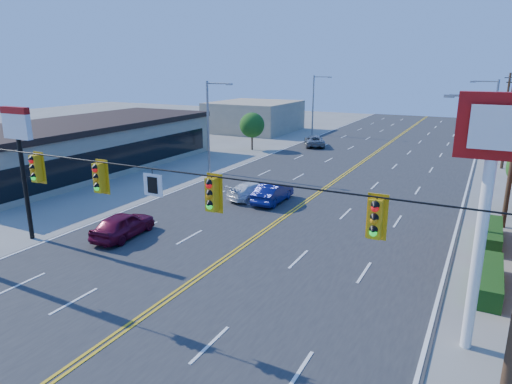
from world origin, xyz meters
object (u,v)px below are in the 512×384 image
at_px(car_silver, 314,141).
at_px(kfc_pylon, 489,174).
at_px(car_magenta, 123,226).
at_px(car_blue, 273,193).
at_px(signal_span, 124,196).
at_px(car_white, 254,191).
at_px(pizza_hut_sign, 20,146).

bearing_deg(car_silver, kfc_pylon, 93.20).
xyz_separation_m(car_magenta, car_blue, (4.52, 9.80, -0.02)).
xyz_separation_m(signal_span, car_blue, (-1.90, 16.20, -4.20)).
relative_size(kfc_pylon, car_white, 2.03).
distance_m(car_magenta, car_blue, 10.79).
bearing_deg(car_magenta, pizza_hut_sign, 23.37).
xyz_separation_m(car_magenta, car_silver, (-0.89, 32.75, -0.06)).
bearing_deg(kfc_pylon, car_white, 139.69).
bearing_deg(kfc_pylon, car_blue, 136.85).
height_order(pizza_hut_sign, car_white, pizza_hut_sign).
height_order(car_magenta, car_blue, car_magenta).
bearing_deg(pizza_hut_sign, car_white, 59.00).
bearing_deg(car_blue, pizza_hut_sign, 52.72).
distance_m(pizza_hut_sign, car_magenta, 6.76).
distance_m(car_blue, car_white, 1.56).
relative_size(signal_span, car_silver, 5.22).
xyz_separation_m(signal_span, car_silver, (-7.31, 39.16, -4.24)).
xyz_separation_m(signal_span, pizza_hut_sign, (-10.88, 4.00, 0.30)).
xyz_separation_m(kfc_pylon, car_magenta, (-17.54, 2.40, -5.34)).
height_order(car_blue, car_silver, car_blue).
height_order(car_white, car_silver, car_silver).
height_order(car_magenta, car_silver, car_magenta).
height_order(signal_span, kfc_pylon, signal_span).
relative_size(car_magenta, car_silver, 0.89).
height_order(kfc_pylon, car_blue, kfc_pylon).
bearing_deg(car_silver, signal_span, 76.11).
height_order(signal_span, pizza_hut_sign, signal_span).
xyz_separation_m(signal_span, car_magenta, (-6.42, 6.40, -4.18)).
bearing_deg(car_magenta, car_silver, -93.41).
xyz_separation_m(kfc_pylon, car_white, (-14.57, 12.36, -5.44)).
distance_m(pizza_hut_sign, car_blue, 15.80).
relative_size(car_blue, car_silver, 0.90).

